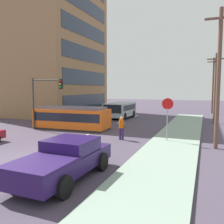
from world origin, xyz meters
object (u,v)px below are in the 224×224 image
object	(u,v)px
streetcar_tram	(72,117)
parked_sedan_far	(92,111)
parked_sedan_mid	(72,116)
utility_pole_near	(219,77)
utility_pole_far	(213,85)
stop_sign	(167,110)
city_bus	(120,110)
pedestrian_crossing	(122,127)
parked_sedan_furthest	(112,108)
pickup_truck_parked	(64,159)
utility_pole_mid	(215,87)
traffic_light_mast	(45,93)

from	to	relation	value
streetcar_tram	parked_sedan_far	distance (m)	10.16
parked_sedan_mid	parked_sedan_far	bearing A→B (deg)	94.27
utility_pole_near	utility_pole_far	distance (m)	22.38
stop_sign	utility_pole_far	xyz separation A→B (m)	(3.28, 21.77, 2.06)
stop_sign	parked_sedan_mid	bearing A→B (deg)	150.80
streetcar_tram	utility_pole_far	size ratio (longest dim) A/B	0.84
city_bus	parked_sedan_mid	size ratio (longest dim) A/B	1.11
city_bus	pedestrian_crossing	distance (m)	12.41
parked_sedan_furthest	streetcar_tram	bearing A→B (deg)	-81.43
pedestrian_crossing	parked_sedan_furthest	size ratio (longest dim) A/B	0.40
pickup_truck_parked	parked_sedan_far	size ratio (longest dim) A/B	1.11
streetcar_tram	parked_sedan_mid	distance (m)	4.67
parked_sedan_mid	parked_sedan_furthest	size ratio (longest dim) A/B	1.09
pedestrian_crossing	utility_pole_far	distance (m)	23.26
streetcar_tram	parked_sedan_furthest	size ratio (longest dim) A/B	1.63
streetcar_tram	utility_pole_near	distance (m)	12.77
city_bus	utility_pole_far	size ratio (longest dim) A/B	0.63
utility_pole_near	utility_pole_far	xyz separation A→B (m)	(0.24, 22.38, -0.10)
utility_pole_far	parked_sedan_far	bearing A→B (deg)	-147.38
pickup_truck_parked	utility_pole_near	bearing A→B (deg)	51.90
streetcar_tram	parked_sedan_furthest	bearing A→B (deg)	98.57
stop_sign	streetcar_tram	bearing A→B (deg)	165.02
utility_pole_mid	utility_pole_near	bearing A→B (deg)	-91.06
pedestrian_crossing	stop_sign	size ratio (longest dim) A/B	0.58
utility_pole_near	parked_sedan_mid	bearing A→B (deg)	154.20
city_bus	stop_sign	distance (m)	13.59
city_bus	utility_pole_mid	distance (m)	11.05
stop_sign	utility_pole_near	size ratio (longest dim) A/B	0.34
pedestrian_crossing	utility_pole_mid	xyz separation A→B (m)	(6.42, 11.34, 2.89)
utility_pole_mid	parked_sedan_far	bearing A→B (deg)	175.74
parked_sedan_mid	pickup_truck_parked	bearing A→B (deg)	-59.66
city_bus	parked_sedan_furthest	bearing A→B (deg)	118.56
city_bus	pickup_truck_parked	world-z (taller)	city_bus
parked_sedan_far	stop_sign	size ratio (longest dim) A/B	1.58
pedestrian_crossing	utility_pole_far	xyz separation A→B (m)	(6.44, 22.10, 3.31)
utility_pole_near	stop_sign	bearing A→B (deg)	168.62
traffic_light_mast	utility_pole_near	world-z (taller)	utility_pole_near
parked_sedan_mid	parked_sedan_far	distance (m)	5.79
stop_sign	utility_pole_mid	xyz separation A→B (m)	(3.26, 11.00, 1.64)
pickup_truck_parked	utility_pole_near	world-z (taller)	utility_pole_near
pickup_truck_parked	parked_sedan_mid	world-z (taller)	pickup_truck_parked
pickup_truck_parked	traffic_light_mast	distance (m)	12.16
parked_sedan_mid	utility_pole_near	distance (m)	16.43
pickup_truck_parked	parked_sedan_mid	bearing A→B (deg)	120.34
city_bus	parked_sedan_mid	xyz separation A→B (m)	(-3.92, -4.97, -0.46)
parked_sedan_mid	stop_sign	xyz separation A→B (m)	(11.36, -6.35, 1.57)
streetcar_tram	utility_pole_mid	bearing A→B (deg)	35.27
pedestrian_crossing	utility_pole_mid	distance (m)	13.34
parked_sedan_mid	utility_pole_far	xyz separation A→B (m)	(14.64, 15.42, 3.63)
streetcar_tram	city_bus	xyz separation A→B (m)	(1.48, 8.93, 0.04)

